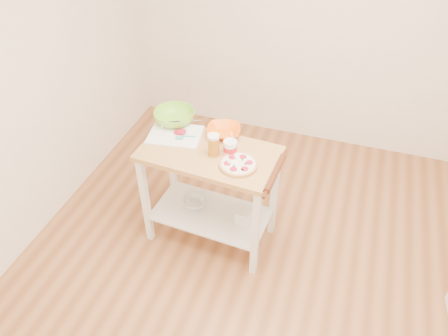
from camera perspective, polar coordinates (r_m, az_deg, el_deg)
The scene contains 13 objects.
room_shell at distance 2.41m, azimuth 6.47°, elevation 0.78°, with size 4.04×4.54×2.74m.
prep_island at distance 3.37m, azimuth -1.86°, elevation -1.35°, with size 1.05×0.62×0.90m.
pizza at distance 3.07m, azimuth 1.87°, elevation 0.50°, with size 0.27×0.27×0.04m.
cutting_board at distance 3.39m, azimuth -6.42°, elevation 4.43°, with size 0.44×0.36×0.04m.
spatula at distance 3.34m, azimuth -5.19°, elevation 4.04°, with size 0.14×0.09×0.01m.
knife at distance 3.51m, azimuth -5.82°, elevation 5.98°, with size 0.25×0.15×0.01m.
orange_bowl at distance 3.36m, azimuth -0.04°, elevation 4.81°, with size 0.26×0.26×0.06m, color orange.
green_bowl at distance 3.51m, azimuth -6.51°, elevation 6.65°, with size 0.32×0.32×0.10m, color #81CC32.
beer_pint at distance 3.13m, azimuth -1.37°, elevation 3.04°, with size 0.09×0.09×0.17m.
yogurt_tub at distance 3.14m, azimuth 0.80°, elevation 2.64°, with size 0.10×0.10×0.21m.
rolling_pin at distance 3.00m, azimuth 6.70°, elevation -0.69°, with size 0.05×0.05×0.40m, color #5C2915.
shelf_glass_bowl at distance 3.68m, azimuth -3.80°, elevation -4.47°, with size 0.20×0.20×0.06m, color silver.
shelf_bin at distance 3.53m, azimuth 2.60°, elevation -6.28°, with size 0.12×0.12×0.12m, color white.
Camera 1 is at (0.33, -1.85, 2.85)m, focal length 35.00 mm.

